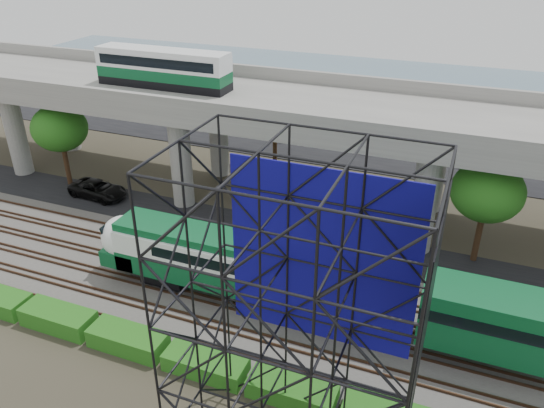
% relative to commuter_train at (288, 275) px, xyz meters
% --- Properties ---
extents(ground, '(140.00, 140.00, 0.00)m').
position_rel_commuter_train_xyz_m(ground, '(-3.43, -2.00, -2.88)').
color(ground, '#474233').
rests_on(ground, ground).
extents(ballast_bed, '(90.00, 12.00, 0.20)m').
position_rel_commuter_train_xyz_m(ballast_bed, '(-3.43, 0.00, -2.78)').
color(ballast_bed, slate).
rests_on(ballast_bed, ground).
extents(service_road, '(90.00, 5.00, 0.08)m').
position_rel_commuter_train_xyz_m(service_road, '(-3.43, 8.50, -2.84)').
color(service_road, black).
rests_on(service_road, ground).
extents(parking_lot, '(90.00, 18.00, 0.08)m').
position_rel_commuter_train_xyz_m(parking_lot, '(-3.43, 32.00, -2.84)').
color(parking_lot, black).
rests_on(parking_lot, ground).
extents(harbor_water, '(140.00, 40.00, 0.03)m').
position_rel_commuter_train_xyz_m(harbor_water, '(-3.43, 54.00, -2.87)').
color(harbor_water, slate).
rests_on(harbor_water, ground).
extents(rail_tracks, '(90.00, 9.52, 0.16)m').
position_rel_commuter_train_xyz_m(rail_tracks, '(-3.43, -0.00, -2.60)').
color(rail_tracks, '#472D1E').
rests_on(rail_tracks, ballast_bed).
extents(commuter_train, '(29.30, 3.06, 4.30)m').
position_rel_commuter_train_xyz_m(commuter_train, '(0.00, 0.00, 0.00)').
color(commuter_train, black).
rests_on(commuter_train, rail_tracks).
extents(overpass, '(80.00, 12.00, 12.40)m').
position_rel_commuter_train_xyz_m(overpass, '(-4.39, 14.00, 5.33)').
color(overpass, '#9E9B93').
rests_on(overpass, ground).
extents(scaffold_tower, '(9.36, 6.36, 15.00)m').
position_rel_commuter_train_xyz_m(scaffold_tower, '(3.95, -9.98, 4.59)').
color(scaffold_tower, black).
rests_on(scaffold_tower, ground).
extents(hedge_strip, '(34.60, 1.80, 1.20)m').
position_rel_commuter_train_xyz_m(hedge_strip, '(-2.42, -6.30, -2.32)').
color(hedge_strip, '#1B6116').
rests_on(hedge_strip, ground).
extents(trees, '(40.94, 16.94, 7.69)m').
position_rel_commuter_train_xyz_m(trees, '(-8.09, 14.17, 2.69)').
color(trees, '#382314').
rests_on(trees, ground).
extents(suv, '(5.57, 2.88, 1.50)m').
position_rel_commuter_train_xyz_m(suv, '(-21.17, 8.78, -2.05)').
color(suv, black).
rests_on(suv, service_road).
extents(parked_cars, '(35.28, 9.79, 1.29)m').
position_rel_commuter_train_xyz_m(parked_cars, '(-0.71, 31.75, -2.20)').
color(parked_cars, silver).
rests_on(parked_cars, parking_lot).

